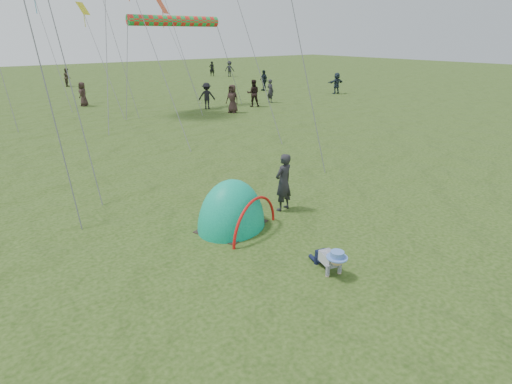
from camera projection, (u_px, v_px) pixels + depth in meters
ground at (345, 250)px, 9.14m from camera, size 140.00×140.00×0.00m
crawling_toddler at (331, 259)px, 8.21m from camera, size 0.74×0.90×0.60m
popup_tent at (232, 226)px, 10.26m from camera, size 2.37×2.17×2.51m
standing_adult at (283, 182)px, 10.96m from camera, size 0.65×0.48×1.63m
crowd_person_0 at (212, 69)px, 47.48m from camera, size 0.72×0.59×1.68m
crowd_person_3 at (230, 69)px, 46.73m from camera, size 1.22×1.30×1.77m
crowd_person_4 at (83, 94)px, 27.31m from camera, size 0.63×0.86×1.62m
crowd_person_7 at (68, 77)px, 37.84m from camera, size 0.92×1.01×1.68m
crowd_person_8 at (264, 80)px, 34.96m from camera, size 0.52×1.06×1.75m
crowd_person_9 at (207, 96)px, 26.28m from camera, size 1.26×1.13×1.69m
crowd_person_10 at (232, 99)px, 24.98m from camera, size 0.85×1.00×1.73m
crowd_person_11 at (336, 83)px, 33.17m from camera, size 1.62×0.65×1.70m
crowd_person_12 at (270, 91)px, 28.80m from camera, size 0.42×0.61×1.64m
crowd_person_13 at (253, 93)px, 27.13m from camera, size 1.09×1.03×1.79m
rainbow_tube_kite at (175, 21)px, 25.15m from camera, size 6.12×0.64×0.64m
diamond_kite_7 at (162, 6)px, 29.67m from camera, size 1.30×1.30×1.06m
diamond_kite_8 at (83, 8)px, 24.77m from camera, size 0.91×0.91×0.74m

